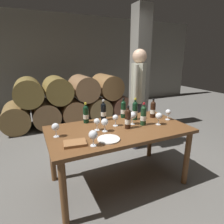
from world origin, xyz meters
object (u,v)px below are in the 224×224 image
Objects in this scene: wine_bottle_3 at (143,115)px; wine_glass_3 at (105,122)px; wine_glass_7 at (115,118)px; wine_glass_2 at (168,112)px; wine_glass_6 at (133,116)px; wine_bottle_5 at (153,109)px; wine_glass_0 at (97,122)px; wine_glass_4 at (159,116)px; wine_bottle_1 at (135,110)px; wine_bottle_2 at (128,119)px; wine_bottle_0 at (103,111)px; serving_plate at (109,139)px; wine_glass_5 at (93,135)px; wine_bottle_4 at (86,114)px; wine_bottle_6 at (123,109)px; tasting_notebook at (75,143)px; wine_glass_1 at (56,127)px; dining_table at (119,135)px; sommelier_presenting at (138,91)px.

wine_bottle_3 is 1.86× the size of wine_glass_3.
wine_bottle_3 is 2.01× the size of wine_glass_7.
wine_glass_2 is 0.54m from wine_glass_6.
wine_bottle_3 reaches higher than wine_bottle_5.
wine_glass_4 is (0.78, -0.15, 0.01)m from wine_glass_0.
wine_bottle_1 is 1.11× the size of wine_bottle_5.
wine_glass_0 is (-0.36, 0.10, -0.02)m from wine_bottle_2.
serving_plate is (-0.19, -0.61, -0.12)m from wine_bottle_0.
wine_glass_7 is at bearing 30.68° from wine_glass_3.
wine_bottle_2 is 1.75× the size of wine_glass_5.
wine_glass_5 is 0.75m from wine_glass_6.
serving_plate is at bearing -146.95° from wine_glass_6.
wine_bottle_6 is (0.55, -0.01, 0.00)m from wine_bottle_4.
wine_glass_0 is at bearing 172.66° from wine_bottle_3.
wine_glass_7 is at bearing 8.56° from wine_glass_0.
tasting_notebook is at bearing 147.26° from wine_glass_5.
wine_bottle_0 and wine_bottle_2 have the same top height.
wine_glass_0 is (0.04, -0.31, -0.01)m from wine_bottle_4.
serving_plate is (0.02, -0.30, -0.10)m from wine_glass_0.
serving_plate is (0.35, -0.04, -0.01)m from tasting_notebook.
wine_bottle_3 reaches higher than tasting_notebook.
wine_glass_0 is at bearing 132.43° from wine_glass_3.
wine_bottle_1 is 2.06× the size of wine_glass_0.
wine_bottle_0 reaches higher than wine_glass_1.
wine_glass_2 is at bearing 0.36° from dining_table.
wine_glass_1 is 0.95m from wine_glass_6.
wine_glass_7 is at bearing -79.67° from wine_bottle_0.
wine_glass_2 is at bearing 14.54° from serving_plate.
wine_glass_6 is (-0.02, -0.30, -0.01)m from wine_bottle_6.
wine_bottle_3 is at bearing -31.28° from wine_bottle_4.
wine_bottle_3 is 1.78× the size of wine_glass_6.
wine_glass_1 is at bearing -163.37° from wine_bottle_6.
wine_glass_5 is at bearing -153.39° from wine_bottle_2.
wine_glass_2 is (0.81, -0.35, -0.02)m from wine_bottle_0.
wine_glass_2 is at bearing -23.65° from wine_bottle_0.
wine_glass_1 reaches higher than wine_glass_7.
wine_bottle_1 is 0.18× the size of sommelier_presenting.
tasting_notebook is (-1.11, -0.11, -0.10)m from wine_glass_4.
wine_bottle_0 is 0.75m from wine_glass_1.
wine_glass_6 reaches higher than tasting_notebook.
wine_glass_1 is 0.71× the size of tasting_notebook.
wine_bottle_0 is 0.80m from tasting_notebook.
wine_bottle_3 is 0.95m from tasting_notebook.
wine_glass_7 is 0.43m from serving_plate.
wine_bottle_0 reaches higher than wine_glass_3.
tasting_notebook is at bearing 173.86° from serving_plate.
sommelier_presenting is at bearing 25.31° from wine_glass_1.
dining_table is 5.79× the size of wine_bottle_3.
dining_table is at bearing 8.25° from wine_glass_3.
serving_plate is at bearing -168.88° from wine_glass_4.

